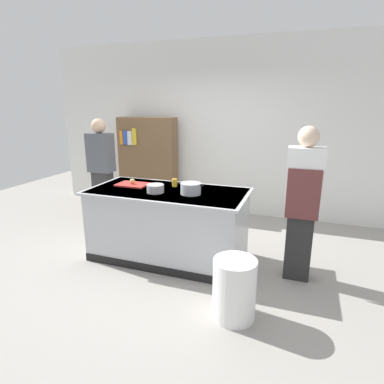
% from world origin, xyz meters
% --- Properties ---
extents(ground_plane, '(10.00, 10.00, 0.00)m').
position_xyz_m(ground_plane, '(0.00, 0.00, 0.00)').
color(ground_plane, '#9E9991').
extents(back_wall, '(6.40, 0.12, 3.00)m').
position_xyz_m(back_wall, '(0.00, 2.10, 1.50)').
color(back_wall, white).
rests_on(back_wall, ground_plane).
extents(counter_island, '(1.98, 0.98, 0.90)m').
position_xyz_m(counter_island, '(0.00, -0.00, 0.47)').
color(counter_island, '#B7BABF').
rests_on(counter_island, ground_plane).
extents(cutting_board, '(0.40, 0.28, 0.02)m').
position_xyz_m(cutting_board, '(-0.54, 0.08, 0.91)').
color(cutting_board, red).
rests_on(cutting_board, counter_island).
extents(onion, '(0.07, 0.07, 0.07)m').
position_xyz_m(onion, '(-0.54, 0.07, 0.96)').
color(onion, tan).
rests_on(onion, cutting_board).
extents(stock_pot, '(0.31, 0.24, 0.14)m').
position_xyz_m(stock_pot, '(0.33, -0.06, 0.97)').
color(stock_pot, '#B7BABF').
rests_on(stock_pot, counter_island).
extents(mixing_bowl, '(0.21, 0.21, 0.10)m').
position_xyz_m(mixing_bowl, '(-0.10, -0.14, 0.95)').
color(mixing_bowl, '#B7BABF').
rests_on(mixing_bowl, counter_island).
extents(juice_cup, '(0.07, 0.07, 0.10)m').
position_xyz_m(juice_cup, '(0.01, 0.21, 0.95)').
color(juice_cup, yellow).
rests_on(juice_cup, counter_island).
extents(trash_bin, '(0.40, 0.40, 0.58)m').
position_xyz_m(trash_bin, '(1.07, -0.92, 0.29)').
color(trash_bin, white).
rests_on(trash_bin, ground_plane).
extents(person_chef, '(0.38, 0.25, 1.72)m').
position_xyz_m(person_chef, '(1.59, 0.03, 0.91)').
color(person_chef, '#2A2A2A').
rests_on(person_chef, ground_plane).
extents(person_guest, '(0.38, 0.24, 1.72)m').
position_xyz_m(person_guest, '(-1.44, 0.69, 0.91)').
color(person_guest, '#313131').
rests_on(person_guest, ground_plane).
extents(bookshelf, '(1.10, 0.31, 1.70)m').
position_xyz_m(bookshelf, '(-1.20, 1.80, 0.85)').
color(bookshelf, brown).
rests_on(bookshelf, ground_plane).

